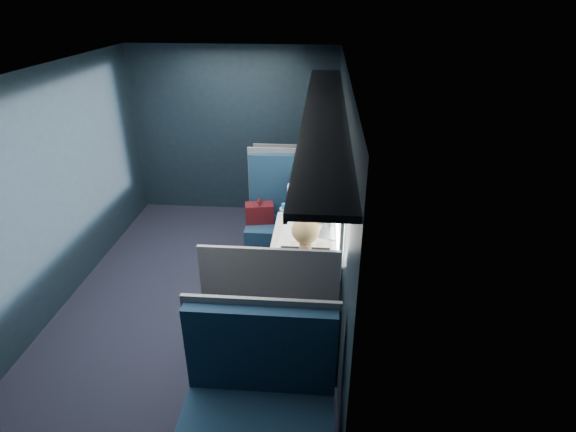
# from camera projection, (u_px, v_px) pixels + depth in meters

# --- Properties ---
(ground) EXTENTS (2.80, 4.20, 0.01)m
(ground) POSITION_uv_depth(u_px,v_px,m) (205.00, 292.00, 4.84)
(ground) COLOR black
(room_shell) EXTENTS (3.00, 4.40, 2.40)m
(room_shell) POSITION_uv_depth(u_px,v_px,m) (194.00, 162.00, 4.17)
(room_shell) COLOR black
(room_shell) RESTS_ON ground
(table) EXTENTS (0.62, 1.00, 0.74)m
(table) POSITION_uv_depth(u_px,v_px,m) (301.00, 242.00, 4.47)
(table) COLOR #54565E
(table) RESTS_ON ground
(seat_bay_near) EXTENTS (1.05, 0.62, 1.26)m
(seat_bay_near) POSITION_uv_depth(u_px,v_px,m) (288.00, 223.00, 5.36)
(seat_bay_near) COLOR #0C1F36
(seat_bay_near) RESTS_ON ground
(seat_bay_far) EXTENTS (1.04, 0.62, 1.26)m
(seat_bay_far) POSITION_uv_depth(u_px,v_px,m) (274.00, 318.00, 3.81)
(seat_bay_far) COLOR #0C1F36
(seat_bay_far) RESTS_ON ground
(seat_row_front) EXTENTS (1.04, 0.51, 1.16)m
(seat_row_front) POSITION_uv_depth(u_px,v_px,m) (295.00, 192.00, 6.19)
(seat_row_front) COLOR #0C1F36
(seat_row_front) RESTS_ON ground
(seat_row_back) EXTENTS (1.04, 0.51, 1.16)m
(seat_row_back) POSITION_uv_depth(u_px,v_px,m) (259.00, 409.00, 3.00)
(seat_row_back) COLOR #0C1F36
(seat_row_back) RESTS_ON ground
(man) EXTENTS (0.53, 0.56, 1.32)m
(man) POSITION_uv_depth(u_px,v_px,m) (311.00, 207.00, 5.06)
(man) COLOR black
(man) RESTS_ON ground
(woman) EXTENTS (0.53, 0.56, 1.32)m
(woman) POSITION_uv_depth(u_px,v_px,m) (305.00, 278.00, 3.80)
(woman) COLOR black
(woman) RESTS_ON ground
(papers) EXTENTS (0.56, 0.76, 0.01)m
(papers) POSITION_uv_depth(u_px,v_px,m) (305.00, 237.00, 4.39)
(papers) COLOR white
(papers) RESTS_ON table
(laptop) EXTENTS (0.29, 0.35, 0.23)m
(laptop) POSITION_uv_depth(u_px,v_px,m) (337.00, 228.00, 4.45)
(laptop) COLOR silver
(laptop) RESTS_ON table
(bottle_small) EXTENTS (0.06, 0.06, 0.22)m
(bottle_small) POSITION_uv_depth(u_px,v_px,m) (328.00, 219.00, 4.54)
(bottle_small) COLOR silver
(bottle_small) RESTS_ON table
(cup) EXTENTS (0.08, 0.08, 0.10)m
(cup) POSITION_uv_depth(u_px,v_px,m) (331.00, 215.00, 4.73)
(cup) COLOR white
(cup) RESTS_ON table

